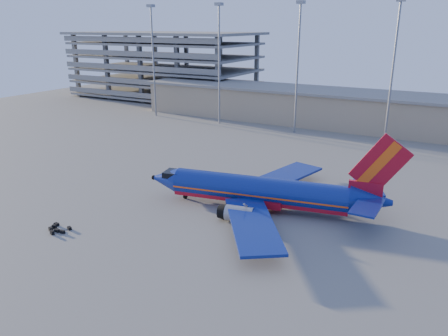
{
  "coord_description": "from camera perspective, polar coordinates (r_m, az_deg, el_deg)",
  "views": [
    {
      "loc": [
        28.7,
        -48.19,
        23.77
      ],
      "look_at": [
        -0.45,
        4.26,
        4.0
      ],
      "focal_mm": 35.0,
      "sensor_mm": 36.0,
      "label": 1
    }
  ],
  "objects": [
    {
      "name": "ground",
      "position": [
        60.92,
        -1.58,
        -4.74
      ],
      "size": [
        220.0,
        220.0,
        0.0
      ],
      "primitive_type": "plane",
      "color": "slate",
      "rests_on": "ground"
    },
    {
      "name": "terminal_building",
      "position": [
        109.56,
        18.91,
        7.03
      ],
      "size": [
        122.0,
        16.0,
        8.5
      ],
      "color": "gray",
      "rests_on": "ground"
    },
    {
      "name": "parking_garage",
      "position": [
        152.69,
        -7.7,
        13.56
      ],
      "size": [
        62.0,
        32.0,
        21.4
      ],
      "color": "slate",
      "rests_on": "ground"
    },
    {
      "name": "light_mast_row",
      "position": [
        97.32,
        15.38,
        13.95
      ],
      "size": [
        101.6,
        1.6,
        28.65
      ],
      "color": "gray",
      "rests_on": "ground"
    },
    {
      "name": "aircraft_main",
      "position": [
        58.69,
        5.34,
        -3.1
      ],
      "size": [
        34.2,
        32.61,
        11.67
      ],
      "rotation": [
        0.0,
        0.0,
        0.18
      ],
      "color": "navy",
      "rests_on": "ground"
    },
    {
      "name": "luggage_pile",
      "position": [
        57.08,
        -20.96,
        -7.45
      ],
      "size": [
        2.93,
        2.42,
        0.49
      ],
      "color": "black",
      "rests_on": "ground"
    }
  ]
}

